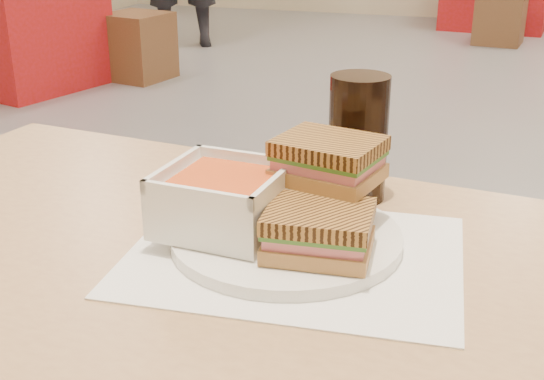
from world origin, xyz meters
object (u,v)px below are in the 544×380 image
(bg_chair_0l, at_px, (44,29))
(panini_lower, at_px, (319,231))
(bg_table_0, at_px, (22,30))
(main_table, at_px, (250,368))
(cola_glass, at_px, (358,138))
(bg_chair_0r, at_px, (138,46))
(soup_bowl, at_px, (224,202))
(bg_chair_2l, at_px, (500,18))
(plate, at_px, (286,238))

(bg_chair_0l, bearing_deg, panini_lower, -51.03)
(panini_lower, distance_m, bg_table_0, 4.25)
(main_table, xyz_separation_m, cola_glass, (0.06, 0.25, 0.20))
(bg_table_0, height_order, bg_chair_0l, bg_table_0)
(panini_lower, relative_size, cola_glass, 0.73)
(cola_glass, distance_m, bg_chair_0r, 4.08)
(cola_glass, height_order, bg_table_0, cola_glass)
(soup_bowl, bearing_deg, main_table, -52.60)
(bg_table_0, relative_size, bg_chair_2l, 2.31)
(main_table, relative_size, bg_chair_0l, 2.62)
(main_table, height_order, cola_glass, cola_glass)
(bg_table_0, bearing_deg, bg_chair_2l, 41.18)
(cola_glass, xyz_separation_m, bg_table_0, (-2.79, 2.97, -0.47))
(soup_bowl, distance_m, bg_chair_0l, 4.90)
(bg_table_0, distance_m, bg_chair_2l, 3.82)
(main_table, bearing_deg, soup_bowl, 127.40)
(bg_table_0, relative_size, bg_chair_0r, 2.17)
(soup_bowl, height_order, panini_lower, soup_bowl)
(bg_chair_0l, bearing_deg, plate, -51.18)
(bg_table_0, xyz_separation_m, bg_chair_0l, (-0.33, 0.68, -0.12))
(bg_chair_2l, bearing_deg, bg_table_0, -138.82)
(bg_chair_0l, distance_m, bg_chair_2l, 3.69)
(panini_lower, distance_m, bg_chair_2l, 5.72)
(panini_lower, distance_m, bg_chair_0l, 5.00)
(main_table, distance_m, cola_glass, 0.33)
(plate, bearing_deg, panini_lower, -38.77)
(bg_chair_0r, xyz_separation_m, bg_chair_2l, (2.27, 2.11, -0.00))
(bg_table_0, xyz_separation_m, bg_chair_0r, (0.60, 0.41, -0.14))
(plate, xyz_separation_m, bg_chair_2l, (0.13, 5.65, -0.54))
(plate, distance_m, bg_chair_0r, 4.18)
(plate, xyz_separation_m, soup_bowl, (-0.07, -0.01, 0.04))
(soup_bowl, relative_size, bg_table_0, 0.14)
(cola_glass, distance_m, bg_chair_0l, 4.84)
(bg_chair_0r, height_order, bg_chair_2l, bg_chair_0r)
(plate, bearing_deg, cola_glass, 74.90)
(bg_chair_0r, bearing_deg, bg_chair_0l, 163.33)
(cola_glass, relative_size, bg_chair_0l, 0.34)
(soup_bowl, height_order, bg_table_0, soup_bowl)
(bg_table_0, bearing_deg, panini_lower, -48.66)
(soup_bowl, xyz_separation_m, bg_chair_2l, (0.20, 5.66, -0.58))
(bg_chair_2l, bearing_deg, main_table, -91.39)
(panini_lower, bearing_deg, bg_chair_2l, 89.22)
(cola_glass, distance_m, bg_table_0, 4.11)
(soup_bowl, xyz_separation_m, bg_chair_0l, (-3.00, 3.83, -0.56))
(soup_bowl, bearing_deg, bg_table_0, 130.35)
(main_table, height_order, panini_lower, panini_lower)
(panini_lower, xyz_separation_m, bg_chair_0r, (-2.20, 3.58, -0.57))
(main_table, height_order, bg_table_0, main_table)
(bg_table_0, distance_m, bg_chair_0r, 0.74)
(main_table, xyz_separation_m, bg_table_0, (-2.73, 3.23, -0.28))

